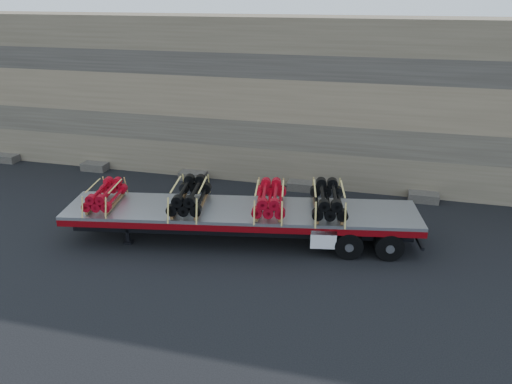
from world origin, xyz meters
TOP-DOWN VIEW (x-y plane):
  - ground at (0.00, 0.00)m, footprint 120.00×120.00m
  - rock_wall at (0.00, 6.50)m, footprint 44.00×3.00m
  - trailer at (0.78, -0.46)m, footprint 12.02×4.39m
  - bundle_front at (-3.77, -1.31)m, footprint 1.27×2.02m
  - bundle_midfront at (-0.91, -0.77)m, footprint 1.49×2.38m
  - bundle_midrear at (1.73, -0.28)m, footprint 1.42×2.26m
  - bundle_rear at (3.62, 0.07)m, footprint 1.49×2.38m

SIDE VIEW (x-z plane):
  - ground at x=0.00m, z-range 0.00..0.00m
  - trailer at x=0.78m, z-range 0.00..1.18m
  - bundle_front at x=-3.77m, z-range 1.18..1.85m
  - bundle_midrear at x=1.73m, z-range 1.18..1.93m
  - bundle_rear at x=3.62m, z-range 1.18..1.97m
  - bundle_midfront at x=-0.91m, z-range 1.18..1.97m
  - rock_wall at x=0.00m, z-range 0.00..7.00m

